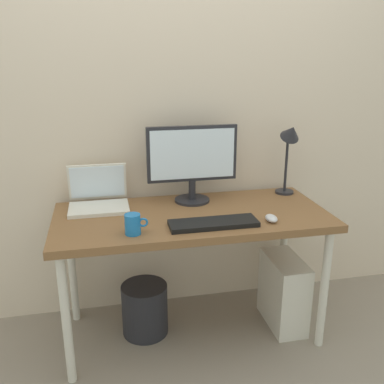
% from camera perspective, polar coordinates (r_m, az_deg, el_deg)
% --- Properties ---
extents(ground_plane, '(6.00, 6.00, 0.00)m').
position_cam_1_polar(ground_plane, '(2.64, 0.00, -17.88)').
color(ground_plane, gray).
extents(back_wall, '(4.40, 0.04, 2.60)m').
position_cam_1_polar(back_wall, '(2.53, -1.87, 12.42)').
color(back_wall, beige).
rests_on(back_wall, ground_plane).
extents(desk, '(1.45, 0.65, 0.73)m').
position_cam_1_polar(desk, '(2.31, 0.00, -4.38)').
color(desk, brown).
rests_on(desk, ground_plane).
extents(monitor, '(0.51, 0.20, 0.43)m').
position_cam_1_polar(monitor, '(2.40, 0.02, 4.36)').
color(monitor, '#232328').
rests_on(monitor, desk).
extents(laptop, '(0.32, 0.26, 0.23)m').
position_cam_1_polar(laptop, '(2.42, -12.30, -0.64)').
color(laptop, silver).
rests_on(laptop, desk).
extents(desk_lamp, '(0.11, 0.16, 0.44)m').
position_cam_1_polar(desk_lamp, '(2.57, 12.85, 6.33)').
color(desk_lamp, '#232328').
rests_on(desk_lamp, desk).
extents(keyboard, '(0.44, 0.14, 0.02)m').
position_cam_1_polar(keyboard, '(2.13, 2.86, -4.16)').
color(keyboard, black).
rests_on(keyboard, desk).
extents(mouse, '(0.06, 0.09, 0.03)m').
position_cam_1_polar(mouse, '(2.21, 10.46, -3.44)').
color(mouse, silver).
rests_on(mouse, desk).
extents(coffee_mug, '(0.11, 0.08, 0.10)m').
position_cam_1_polar(coffee_mug, '(2.04, -7.81, -4.25)').
color(coffee_mug, '#1E72BF').
rests_on(coffee_mug, desk).
extents(computer_tower, '(0.18, 0.36, 0.42)m').
position_cam_1_polar(computer_tower, '(2.64, 12.02, -12.77)').
color(computer_tower, silver).
rests_on(computer_tower, ground_plane).
extents(wastebasket, '(0.26, 0.26, 0.30)m').
position_cam_1_polar(wastebasket, '(2.56, -6.26, -15.15)').
color(wastebasket, '#232328').
rests_on(wastebasket, ground_plane).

